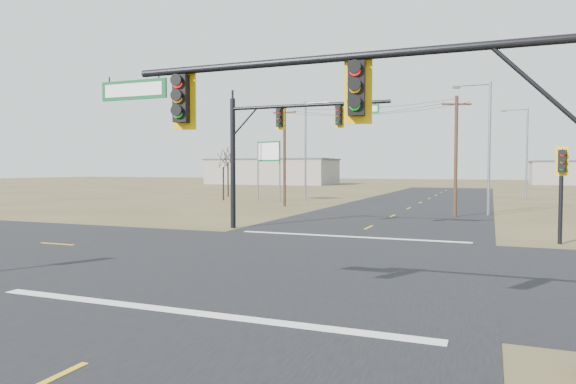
{
  "coord_description": "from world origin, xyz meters",
  "views": [
    {
      "loc": [
        6.76,
        -18.11,
        3.53
      ],
      "look_at": [
        -0.83,
        1.0,
        2.6
      ],
      "focal_mm": 32.0,
      "sensor_mm": 36.0,
      "label": 1
    }
  ],
  "objects_px": {
    "mast_arm_far": "(277,134)",
    "utility_pole_far": "(284,154)",
    "utility_pole_near": "(456,154)",
    "streetlight_c": "(308,145)",
    "streetlight_b": "(525,148)",
    "pedestal_signal_ne": "(562,173)",
    "mast_arm_near": "(357,113)",
    "bare_tree_b": "(228,154)",
    "streetlight_a": "(486,141)",
    "highway_sign": "(269,159)",
    "bare_tree_a": "(223,159)"
  },
  "relations": [
    {
      "from": "mast_arm_far",
      "to": "utility_pole_far",
      "type": "height_order",
      "value": "utility_pole_far"
    },
    {
      "from": "utility_pole_near",
      "to": "streetlight_c",
      "type": "bearing_deg",
      "value": 139.2
    },
    {
      "from": "mast_arm_far",
      "to": "streetlight_b",
      "type": "relative_size",
      "value": 0.9
    },
    {
      "from": "pedestal_signal_ne",
      "to": "utility_pole_near",
      "type": "height_order",
      "value": "utility_pole_near"
    },
    {
      "from": "mast_arm_far",
      "to": "utility_pole_far",
      "type": "distance_m",
      "value": 18.55
    },
    {
      "from": "mast_arm_near",
      "to": "utility_pole_far",
      "type": "xyz_separation_m",
      "value": [
        -15.53,
        34.57,
        0.25
      ]
    },
    {
      "from": "bare_tree_b",
      "to": "mast_arm_near",
      "type": "bearing_deg",
      "value": -59.08
    },
    {
      "from": "mast_arm_near",
      "to": "streetlight_a",
      "type": "relative_size",
      "value": 1.03
    },
    {
      "from": "streetlight_c",
      "to": "utility_pole_near",
      "type": "bearing_deg",
      "value": -28.1
    },
    {
      "from": "utility_pole_near",
      "to": "highway_sign",
      "type": "height_order",
      "value": "utility_pole_near"
    },
    {
      "from": "streetlight_c",
      "to": "bare_tree_a",
      "type": "distance_m",
      "value": 9.51
    },
    {
      "from": "streetlight_c",
      "to": "bare_tree_b",
      "type": "distance_m",
      "value": 12.77
    },
    {
      "from": "mast_arm_far",
      "to": "pedestal_signal_ne",
      "type": "height_order",
      "value": "mast_arm_far"
    },
    {
      "from": "streetlight_c",
      "to": "bare_tree_a",
      "type": "bearing_deg",
      "value": -149.16
    },
    {
      "from": "highway_sign",
      "to": "streetlight_b",
      "type": "distance_m",
      "value": 29.59
    },
    {
      "from": "utility_pole_far",
      "to": "mast_arm_near",
      "type": "bearing_deg",
      "value": -65.81
    },
    {
      "from": "bare_tree_a",
      "to": "bare_tree_b",
      "type": "xyz_separation_m",
      "value": [
        -3.16,
        6.96,
        0.72
      ]
    },
    {
      "from": "bare_tree_b",
      "to": "streetlight_c",
      "type": "bearing_deg",
      "value": -18.45
    },
    {
      "from": "mast_arm_far",
      "to": "bare_tree_b",
      "type": "bearing_deg",
      "value": 130.7
    },
    {
      "from": "bare_tree_a",
      "to": "mast_arm_far",
      "type": "bearing_deg",
      "value": -55.01
    },
    {
      "from": "utility_pole_far",
      "to": "utility_pole_near",
      "type": "bearing_deg",
      "value": -18.45
    },
    {
      "from": "mast_arm_far",
      "to": "streetlight_a",
      "type": "xyz_separation_m",
      "value": [
        11.02,
        14.31,
        0.14
      ]
    },
    {
      "from": "highway_sign",
      "to": "streetlight_b",
      "type": "relative_size",
      "value": 0.62
    },
    {
      "from": "mast_arm_near",
      "to": "streetlight_c",
      "type": "height_order",
      "value": "streetlight_c"
    },
    {
      "from": "mast_arm_near",
      "to": "pedestal_signal_ne",
      "type": "relative_size",
      "value": 2.25
    },
    {
      "from": "mast_arm_near",
      "to": "utility_pole_near",
      "type": "height_order",
      "value": "utility_pole_near"
    },
    {
      "from": "streetlight_b",
      "to": "streetlight_c",
      "type": "bearing_deg",
      "value": -162.33
    },
    {
      "from": "pedestal_signal_ne",
      "to": "bare_tree_a",
      "type": "xyz_separation_m",
      "value": [
        -30.85,
        23.71,
        1.31
      ]
    },
    {
      "from": "mast_arm_near",
      "to": "streetlight_b",
      "type": "bearing_deg",
      "value": 75.98
    },
    {
      "from": "streetlight_b",
      "to": "streetlight_c",
      "type": "xyz_separation_m",
      "value": [
        -22.42,
        -11.62,
        0.22
      ]
    },
    {
      "from": "mast_arm_near",
      "to": "utility_pole_near",
      "type": "xyz_separation_m",
      "value": [
        0.03,
        29.38,
        -0.02
      ]
    },
    {
      "from": "utility_pole_far",
      "to": "streetlight_a",
      "type": "bearing_deg",
      "value": -9.78
    },
    {
      "from": "pedestal_signal_ne",
      "to": "highway_sign",
      "type": "xyz_separation_m",
      "value": [
        -25.65,
        24.47,
        1.25
      ]
    },
    {
      "from": "streetlight_c",
      "to": "bare_tree_b",
      "type": "height_order",
      "value": "streetlight_c"
    },
    {
      "from": "highway_sign",
      "to": "bare_tree_a",
      "type": "relative_size",
      "value": 1.11
    },
    {
      "from": "utility_pole_near",
      "to": "bare_tree_b",
      "type": "xyz_separation_m",
      "value": [
        -28.55,
        18.25,
        0.75
      ]
    },
    {
      "from": "highway_sign",
      "to": "pedestal_signal_ne",
      "type": "bearing_deg",
      "value": -21.42
    },
    {
      "from": "utility_pole_near",
      "to": "highway_sign",
      "type": "distance_m",
      "value": 23.51
    },
    {
      "from": "highway_sign",
      "to": "bare_tree_b",
      "type": "height_order",
      "value": "bare_tree_b"
    },
    {
      "from": "mast_arm_far",
      "to": "highway_sign",
      "type": "bearing_deg",
      "value": 122.77
    },
    {
      "from": "mast_arm_near",
      "to": "highway_sign",
      "type": "bearing_deg",
      "value": 108.11
    },
    {
      "from": "mast_arm_near",
      "to": "bare_tree_a",
      "type": "xyz_separation_m",
      "value": [
        -25.36,
        40.67,
        0.01
      ]
    },
    {
      "from": "mast_arm_far",
      "to": "utility_pole_near",
      "type": "relative_size",
      "value": 1.07
    },
    {
      "from": "mast_arm_near",
      "to": "highway_sign",
      "type": "relative_size",
      "value": 1.59
    },
    {
      "from": "streetlight_c",
      "to": "bare_tree_a",
      "type": "height_order",
      "value": "streetlight_c"
    },
    {
      "from": "mast_arm_near",
      "to": "mast_arm_far",
      "type": "bearing_deg",
      "value": 109.64
    },
    {
      "from": "mast_arm_near",
      "to": "bare_tree_b",
      "type": "xyz_separation_m",
      "value": [
        -28.52,
        47.63,
        0.73
      ]
    },
    {
      "from": "mast_arm_far",
      "to": "highway_sign",
      "type": "xyz_separation_m",
      "value": [
        -11.2,
        24.19,
        -0.93
      ]
    },
    {
      "from": "mast_arm_far",
      "to": "bare_tree_a",
      "type": "distance_m",
      "value": 28.62
    },
    {
      "from": "utility_pole_near",
      "to": "mast_arm_far",
      "type": "bearing_deg",
      "value": -126.51
    }
  ]
}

